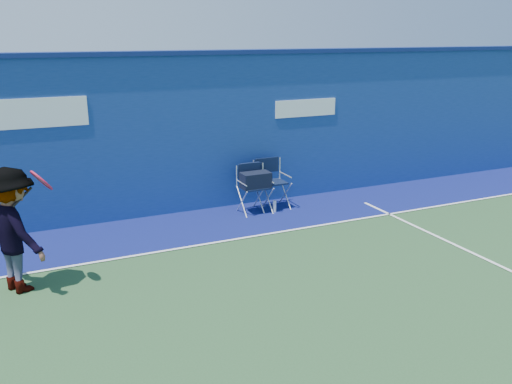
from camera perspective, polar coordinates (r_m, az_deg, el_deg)
name	(u,v)px	position (r m, az deg, el deg)	size (l,w,h in m)	color
ground	(239,355)	(6.20, -1.82, -16.78)	(80.00, 80.00, 0.00)	#284B28
stadium_wall	(130,136)	(10.36, -13.10, 5.74)	(24.00, 0.50, 3.08)	navy
out_of_bounds_strip	(149,233)	(9.73, -11.17, -4.31)	(24.00, 1.80, 0.01)	#0D1655
court_lines	(220,328)	(6.67, -3.86, -14.10)	(24.00, 12.00, 0.01)	white
directors_chair_left	(255,193)	(10.54, -0.13, -0.06)	(0.56, 0.52, 0.95)	silver
directors_chair_right	(272,193)	(10.84, 1.68, -0.12)	(0.59, 0.53, 0.98)	silver
water_bottle	(275,206)	(10.64, 1.96, -1.53)	(0.07, 0.07, 0.24)	silver
tennis_player	(15,230)	(7.93, -24.06, -3.69)	(1.12, 1.28, 1.72)	#EA4738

